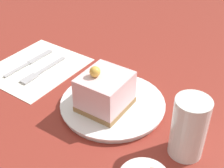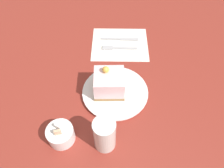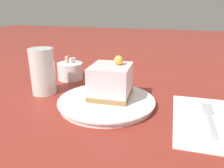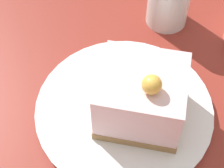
# 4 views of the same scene
# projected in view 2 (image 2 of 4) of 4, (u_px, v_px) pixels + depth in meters

# --- Properties ---
(ground_plane) EXTENTS (4.00, 4.00, 0.00)m
(ground_plane) POSITION_uv_depth(u_px,v_px,m) (109.00, 96.00, 0.80)
(ground_plane) COLOR maroon
(plate) EXTENTS (0.24, 0.24, 0.02)m
(plate) POSITION_uv_depth(u_px,v_px,m) (115.00, 92.00, 0.80)
(plate) COLOR white
(plate) RESTS_ON ground_plane
(cake_slice) EXTENTS (0.11, 0.11, 0.10)m
(cake_slice) POSITION_uv_depth(u_px,v_px,m) (110.00, 83.00, 0.77)
(cake_slice) COLOR #9E7547
(cake_slice) RESTS_ON plate
(napkin) EXTENTS (0.22, 0.26, 0.00)m
(napkin) POSITION_uv_depth(u_px,v_px,m) (120.00, 44.00, 0.97)
(napkin) COLOR white
(napkin) RESTS_ON ground_plane
(fork) EXTENTS (0.02, 0.15, 0.00)m
(fork) POSITION_uv_depth(u_px,v_px,m) (117.00, 48.00, 0.95)
(fork) COLOR #B2B2B7
(fork) RESTS_ON napkin
(knife) EXTENTS (0.02, 0.17, 0.00)m
(knife) POSITION_uv_depth(u_px,v_px,m) (123.00, 39.00, 0.99)
(knife) COLOR #B2B2B7
(knife) RESTS_ON napkin
(sugar_bowl) EXTENTS (0.08, 0.08, 0.08)m
(sugar_bowl) POSITION_uv_depth(u_px,v_px,m) (61.00, 134.00, 0.68)
(sugar_bowl) COLOR white
(sugar_bowl) RESTS_ON ground_plane
(drinking_glass) EXTENTS (0.07, 0.07, 0.13)m
(drinking_glass) POSITION_uv_depth(u_px,v_px,m) (105.00, 135.00, 0.64)
(drinking_glass) COLOR silver
(drinking_glass) RESTS_ON ground_plane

